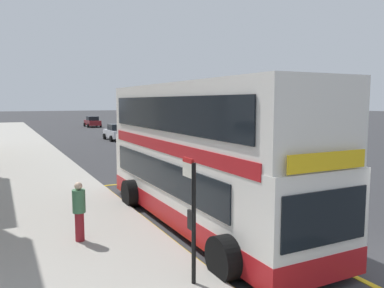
{
  "coord_description": "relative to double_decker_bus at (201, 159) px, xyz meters",
  "views": [
    {
      "loc": [
        -8.07,
        -5.68,
        3.86
      ],
      "look_at": [
        -1.82,
        6.64,
        2.33
      ],
      "focal_mm": 35.84,
      "sensor_mm": 36.0,
      "label": 1
    }
  ],
  "objects": [
    {
      "name": "bus_bay_markings",
      "position": [
        -0.1,
        0.33,
        -2.06
      ],
      "size": [
        2.89,
        13.07,
        0.01
      ],
      "color": "gold",
      "rests_on": "ground"
    },
    {
      "name": "bus_stop_sign",
      "position": [
        -2.18,
        -3.69,
        -0.39
      ],
      "size": [
        0.09,
        0.51,
        2.57
      ],
      "color": "black",
      "rests_on": "pavement_near"
    },
    {
      "name": "ground_plane",
      "position": [
        2.46,
        27.21,
        -2.06
      ],
      "size": [
        260.0,
        260.0,
        0.0
      ],
      "primitive_type": "plane",
      "color": "#333335"
    },
    {
      "name": "parked_car_maroon_ahead",
      "position": [
        7.2,
        48.31,
        -1.26
      ],
      "size": [
        2.09,
        4.2,
        1.62
      ],
      "rotation": [
        0.0,
        0.0,
        0.01
      ],
      "color": "maroon",
      "rests_on": "ground"
    },
    {
      "name": "pedestrian_waiting_near_sign",
      "position": [
        -3.8,
        -0.24,
        -1.06
      ],
      "size": [
        0.34,
        0.34,
        1.6
      ],
      "color": "maroon",
      "rests_on": "pavement_near"
    },
    {
      "name": "parked_car_grey_distant",
      "position": [
        5.5,
        17.7,
        -1.26
      ],
      "size": [
        2.09,
        4.2,
        1.62
      ],
      "rotation": [
        0.0,
        0.0,
        0.03
      ],
      "color": "slate",
      "rests_on": "ground"
    },
    {
      "name": "pavement_near",
      "position": [
        -4.54,
        27.21,
        -1.99
      ],
      "size": [
        6.0,
        76.0,
        0.14
      ],
      "primitive_type": "cube",
      "color": "#A39E93",
      "rests_on": "ground"
    },
    {
      "name": "double_decker_bus",
      "position": [
        0.0,
        0.0,
        0.0
      ],
      "size": [
        3.24,
        10.36,
        4.4
      ],
      "color": "white",
      "rests_on": "ground"
    },
    {
      "name": "parked_car_white_kerbside",
      "position": [
        4.99,
        27.13,
        -1.26
      ],
      "size": [
        2.09,
        4.2,
        1.62
      ],
      "rotation": [
        0.0,
        0.0,
        -0.04
      ],
      "color": "silver",
      "rests_on": "ground"
    }
  ]
}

